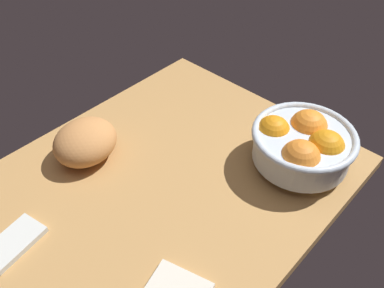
# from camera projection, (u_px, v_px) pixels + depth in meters

# --- Properties ---
(ground_plane) EXTENTS (0.82, 0.65, 0.03)m
(ground_plane) POSITION_uv_depth(u_px,v_px,m) (161.00, 188.00, 0.91)
(ground_plane) COLOR #B3834A
(fruit_bowl) EXTENTS (0.23, 0.23, 0.12)m
(fruit_bowl) POSITION_uv_depth(u_px,v_px,m) (302.00, 144.00, 0.89)
(fruit_bowl) COLOR silver
(fruit_bowl) RESTS_ON ground
(bread_loaf) EXTENTS (0.17, 0.16, 0.09)m
(bread_loaf) POSITION_uv_depth(u_px,v_px,m) (85.00, 142.00, 0.93)
(bread_loaf) COLOR #C6844A
(bread_loaf) RESTS_ON ground
(napkin_spare) EXTENTS (0.12, 0.08, 0.01)m
(napkin_spare) POSITION_uv_depth(u_px,v_px,m) (13.00, 243.00, 0.78)
(napkin_spare) COLOR silver
(napkin_spare) RESTS_ON ground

